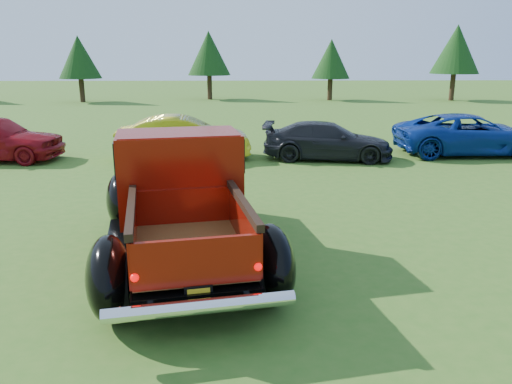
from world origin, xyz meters
TOP-DOWN VIEW (x-y plane):
  - ground at (0.00, 0.00)m, footprint 120.00×120.00m
  - tree_west at (-12.00, 29.00)m, footprint 2.94×2.94m
  - tree_mid_left at (-3.00, 31.00)m, footprint 3.20×3.20m
  - tree_mid_right at (6.00, 30.00)m, footprint 2.82×2.82m
  - tree_east at (15.00, 29.50)m, footprint 3.46×3.46m
  - pickup_truck at (-1.65, 0.49)m, footprint 3.41×5.81m
  - show_car_yellow at (-2.47, 8.30)m, footprint 4.33×1.84m
  - show_car_grey at (2.15, 8.17)m, footprint 4.32×2.28m
  - show_car_blue at (7.07, 8.84)m, footprint 4.91×2.29m

SIDE VIEW (x-z plane):
  - ground at x=0.00m, z-range 0.00..0.00m
  - show_car_grey at x=2.15m, z-range 0.00..1.19m
  - show_car_blue at x=7.07m, z-range 0.00..1.36m
  - show_car_yellow at x=-2.47m, z-range 0.00..1.39m
  - pickup_truck at x=-1.65m, z-range -0.05..2.00m
  - tree_mid_right at x=6.00m, z-range 0.77..5.17m
  - tree_west at x=-12.00m, z-range 0.81..5.41m
  - tree_mid_left at x=-3.00m, z-range 0.88..5.88m
  - tree_east at x=15.00m, z-range 0.96..6.36m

